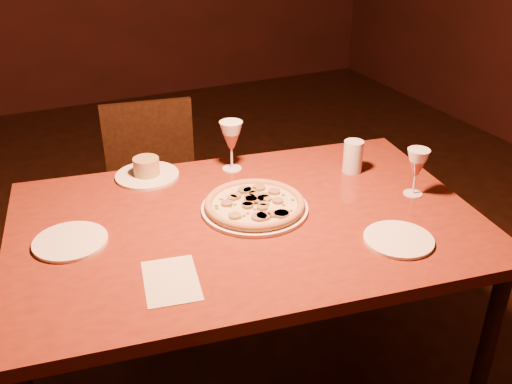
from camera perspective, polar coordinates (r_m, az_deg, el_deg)
name	(u,v)px	position (r m, az deg, el deg)	size (l,w,h in m)	color
floor	(204,353)	(2.57, -5.22, -15.78)	(7.00, 7.00, 0.00)	black
dining_table	(247,237)	(1.92, -0.91, -4.53)	(1.65, 1.19, 0.82)	maroon
chair_far	(155,187)	(2.79, -10.03, 0.46)	(0.49, 0.49, 0.89)	black
pizza_plate	(255,205)	(1.92, -0.13, -1.28)	(0.36, 0.36, 0.04)	white
ramekin_saucer	(147,171)	(2.18, -10.87, 2.09)	(0.24, 0.24, 0.08)	white
wine_glass_far	(231,146)	(2.17, -2.47, 4.62)	(0.09, 0.09, 0.19)	#A44C44
wine_glass_right	(416,172)	(2.07, 15.69, 1.91)	(0.08, 0.08, 0.17)	#A44C44
water_tumbler	(353,156)	(2.20, 9.67, 3.53)	(0.07, 0.07, 0.12)	silver
side_plate_left	(70,241)	(1.84, -18.08, -4.72)	(0.23, 0.23, 0.01)	white
side_plate_near	(399,239)	(1.82, 14.07, -4.63)	(0.22, 0.22, 0.01)	white
menu_card	(171,280)	(1.62, -8.49, -8.74)	(0.15, 0.22, 0.00)	beige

